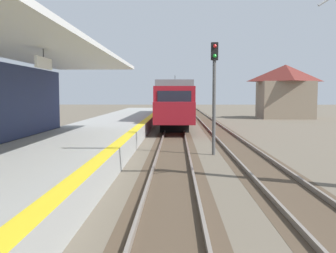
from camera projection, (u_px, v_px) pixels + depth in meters
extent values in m
cube|color=#999993|center=(73.00, 149.00, 16.80)|extent=(5.00, 80.00, 0.90)
cube|color=yellow|center=(124.00, 138.00, 16.72)|extent=(0.50, 80.00, 0.01)
cube|color=silver|center=(2.00, 37.00, 10.15)|extent=(4.40, 24.00, 0.16)
cube|color=white|center=(44.00, 63.00, 12.18)|extent=(0.08, 1.40, 0.36)
cylinder|color=#333333|center=(43.00, 53.00, 12.15)|extent=(0.03, 0.03, 0.27)
cube|color=#4C3D2D|center=(174.00, 147.00, 20.73)|extent=(2.34, 120.00, 0.01)
cube|color=slate|center=(160.00, 145.00, 20.74)|extent=(0.08, 120.00, 0.15)
cube|color=slate|center=(187.00, 145.00, 20.71)|extent=(0.08, 120.00, 0.15)
cube|color=#4C3D2D|center=(237.00, 147.00, 20.66)|extent=(2.34, 120.00, 0.01)
cube|color=slate|center=(223.00, 145.00, 20.67)|extent=(0.08, 120.00, 0.15)
cube|color=slate|center=(250.00, 145.00, 20.63)|extent=(0.08, 120.00, 0.15)
cube|color=maroon|center=(175.00, 103.00, 35.13)|extent=(2.90, 18.00, 2.70)
cube|color=slate|center=(175.00, 86.00, 35.00)|extent=(2.67, 18.00, 0.44)
cube|color=black|center=(174.00, 100.00, 26.11)|extent=(2.32, 0.06, 1.21)
cube|color=maroon|center=(174.00, 113.00, 25.40)|extent=(2.78, 1.60, 1.49)
cube|color=black|center=(191.00, 98.00, 35.06)|extent=(0.04, 15.84, 0.86)
cylinder|color=#333333|center=(175.00, 80.00, 38.53)|extent=(0.06, 0.06, 0.90)
cube|color=black|center=(175.00, 127.00, 29.44)|extent=(2.17, 2.20, 0.72)
cube|color=black|center=(175.00, 118.00, 41.10)|extent=(2.17, 2.20, 0.72)
cylinder|color=#4C4C4C|center=(214.00, 108.00, 17.72)|extent=(0.16, 0.16, 4.40)
cube|color=black|center=(215.00, 51.00, 17.51)|extent=(0.32, 0.24, 0.80)
sphere|color=red|center=(215.00, 46.00, 17.35)|extent=(0.16, 0.16, 0.16)
sphere|color=green|center=(215.00, 56.00, 17.39)|extent=(0.16, 0.16, 0.16)
cube|color=#7F705B|center=(285.00, 100.00, 45.80)|extent=(6.00, 4.80, 4.40)
pyramid|color=maroon|center=(286.00, 73.00, 45.54)|extent=(6.60, 5.28, 2.00)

